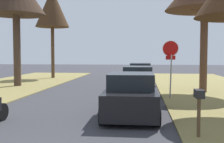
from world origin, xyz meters
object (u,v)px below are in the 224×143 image
at_px(stop_sign_far, 171,57).
at_px(parked_sedan_white, 138,81).
at_px(curbside_mailbox, 199,99).
at_px(street_tree_left_far, 52,8).
at_px(parked_sedan_silver, 140,73).
at_px(parked_sedan_black, 131,96).

relative_size(stop_sign_far, parked_sedan_white, 0.66).
relative_size(parked_sedan_white, curbside_mailbox, 3.48).
distance_m(stop_sign_far, curbside_mailbox, 6.69).
xyz_separation_m(street_tree_left_far, parked_sedan_silver, (8.33, -2.98, -5.92)).
bearing_deg(street_tree_left_far, curbside_mailbox, -60.99).
bearing_deg(parked_sedan_silver, curbside_mailbox, -83.60).
relative_size(stop_sign_far, street_tree_left_far, 0.34).
distance_m(street_tree_left_far, parked_sedan_white, 13.80).
height_order(stop_sign_far, parked_sedan_silver, stop_sign_far).
xyz_separation_m(street_tree_left_far, parked_sedan_black, (8.11, -15.34, -5.92)).
relative_size(street_tree_left_far, parked_sedan_black, 1.92).
relative_size(parked_sedan_white, parked_sedan_silver, 1.00).
height_order(stop_sign_far, street_tree_left_far, street_tree_left_far).
bearing_deg(parked_sedan_silver, stop_sign_far, -79.42).
distance_m(parked_sedan_black, curbside_mailbox, 3.35).
bearing_deg(street_tree_left_far, parked_sedan_black, -62.14).
distance_m(parked_sedan_black, parked_sedan_white, 5.99).
relative_size(parked_sedan_black, curbside_mailbox, 3.48).
distance_m(parked_sedan_black, parked_sedan_silver, 12.37).
bearing_deg(street_tree_left_far, parked_sedan_white, -48.63).
relative_size(street_tree_left_far, parked_sedan_white, 1.92).
bearing_deg(parked_sedan_white, street_tree_left_far, 131.37).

